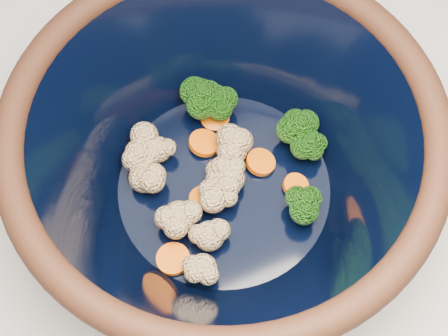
% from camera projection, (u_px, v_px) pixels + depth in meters
% --- Properties ---
extents(mixing_bowl, '(0.43, 0.43, 0.17)m').
position_uv_depth(mixing_bowl, '(224.00, 160.00, 0.58)').
color(mixing_bowl, black).
rests_on(mixing_bowl, counter).
extents(vegetable_pile, '(0.20, 0.20, 0.05)m').
position_uv_depth(vegetable_pile, '(223.00, 159.00, 0.62)').
color(vegetable_pile, '#608442').
rests_on(vegetable_pile, mixing_bowl).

